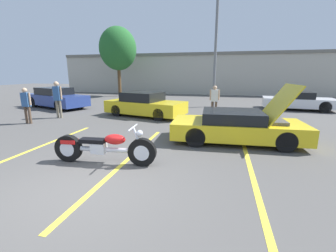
# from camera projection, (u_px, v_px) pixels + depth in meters

# --- Properties ---
(ground_plane) EXTENTS (80.00, 80.00, 0.00)m
(ground_plane) POSITION_uv_depth(u_px,v_px,m) (87.00, 186.00, 4.58)
(ground_plane) COLOR #514F4C
(parking_stripe_foreground) EXTENTS (0.12, 5.94, 0.01)m
(parking_stripe_foreground) POSITION_uv_depth(u_px,v_px,m) (30.00, 150.00, 6.68)
(parking_stripe_foreground) COLOR yellow
(parking_stripe_foreground) RESTS_ON ground
(parking_stripe_middle) EXTENTS (0.12, 5.94, 0.01)m
(parking_stripe_middle) POSITION_uv_depth(u_px,v_px,m) (127.00, 160.00, 5.97)
(parking_stripe_middle) COLOR yellow
(parking_stripe_middle) RESTS_ON ground
(parking_stripe_back) EXTENTS (0.12, 5.94, 0.01)m
(parking_stripe_back) POSITION_uv_depth(u_px,v_px,m) (251.00, 171.00, 5.25)
(parking_stripe_back) COLOR yellow
(parking_stripe_back) RESTS_ON ground
(far_building) EXTENTS (32.00, 4.20, 4.40)m
(far_building) POSITION_uv_depth(u_px,v_px,m) (201.00, 73.00, 25.68)
(far_building) COLOR #B2AD9E
(far_building) RESTS_ON ground
(light_pole) EXTENTS (1.21, 0.28, 7.45)m
(light_pole) POSITION_uv_depth(u_px,v_px,m) (217.00, 44.00, 14.56)
(light_pole) COLOR slate
(light_pole) RESTS_ON ground
(tree_background) EXTENTS (3.55, 3.55, 6.62)m
(tree_background) POSITION_uv_depth(u_px,v_px,m) (118.00, 49.00, 21.69)
(tree_background) COLOR brown
(tree_background) RESTS_ON ground
(motorcycle) EXTENTS (2.67, 0.70, 0.99)m
(motorcycle) POSITION_uv_depth(u_px,v_px,m) (104.00, 148.00, 5.66)
(motorcycle) COLOR black
(motorcycle) RESTS_ON ground
(show_car_hood_open) EXTENTS (4.30, 2.02, 1.92)m
(show_car_hood_open) POSITION_uv_depth(u_px,v_px,m) (237.00, 126.00, 7.45)
(show_car_hood_open) COLOR yellow
(show_car_hood_open) RESTS_ON ground
(parked_car_right_row) EXTENTS (4.28, 2.31, 1.13)m
(parked_car_right_row) POSITION_uv_depth(u_px,v_px,m) (297.00, 101.00, 14.16)
(parked_car_right_row) COLOR silver
(parked_car_right_row) RESTS_ON ground
(parked_car_mid_row) EXTENTS (4.53, 2.81, 1.27)m
(parked_car_mid_row) POSITION_uv_depth(u_px,v_px,m) (145.00, 105.00, 12.08)
(parked_car_mid_row) COLOR yellow
(parked_car_mid_row) RESTS_ON ground
(parked_car_left_row) EXTENTS (5.10, 3.26, 1.33)m
(parked_car_left_row) POSITION_uv_depth(u_px,v_px,m) (56.00, 98.00, 14.97)
(parked_car_left_row) COLOR navy
(parked_car_left_row) RESTS_ON ground
(spectator_near_motorcycle) EXTENTS (0.52, 0.21, 1.62)m
(spectator_near_motorcycle) POSITION_uv_depth(u_px,v_px,m) (215.00, 98.00, 11.94)
(spectator_near_motorcycle) COLOR brown
(spectator_near_motorcycle) RESTS_ON ground
(spectator_by_show_car) EXTENTS (0.52, 0.21, 1.62)m
(spectator_by_show_car) POSITION_uv_depth(u_px,v_px,m) (26.00, 103.00, 10.09)
(spectator_by_show_car) COLOR brown
(spectator_by_show_car) RESTS_ON ground
(spectator_midground) EXTENTS (0.52, 0.24, 1.85)m
(spectator_midground) POSITION_uv_depth(u_px,v_px,m) (57.00, 96.00, 11.37)
(spectator_midground) COLOR gray
(spectator_midground) RESTS_ON ground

